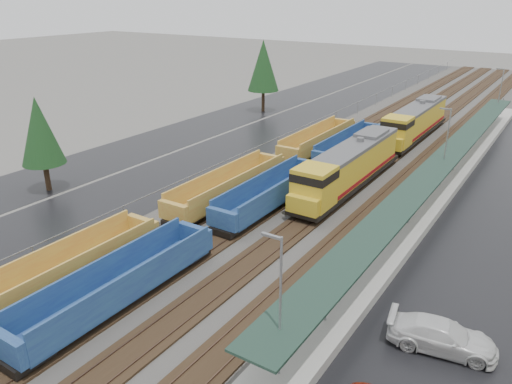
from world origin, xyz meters
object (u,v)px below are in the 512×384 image
(locomotive_trail, at_px, (414,122))
(well_string_yellow, at_px, (58,277))
(locomotive_lead, at_px, (348,167))
(parked_car_east_c, at_px, (442,336))
(well_string_blue, at_px, (119,287))

(locomotive_trail, relative_size, well_string_yellow, 0.23)
(well_string_yellow, bearing_deg, locomotive_trail, 80.35)
(locomotive_lead, relative_size, parked_car_east_c, 3.54)
(well_string_blue, bearing_deg, well_string_yellow, -161.92)
(well_string_blue, xyz_separation_m, parked_car_east_c, (17.37, 6.37, -0.40))
(locomotive_trail, height_order, well_string_blue, locomotive_trail)
(well_string_blue, height_order, parked_car_east_c, well_string_blue)
(well_string_yellow, relative_size, parked_car_east_c, 15.67)
(locomotive_lead, xyz_separation_m, parked_car_east_c, (13.37, -18.35, -1.58))
(locomotive_trail, relative_size, well_string_blue, 0.23)
(well_string_yellow, distance_m, parked_car_east_c, 22.71)
(locomotive_lead, distance_m, parked_car_east_c, 22.76)
(well_string_yellow, bearing_deg, well_string_blue, 18.08)
(well_string_yellow, height_order, well_string_blue, well_string_yellow)
(locomotive_lead, xyz_separation_m, locomotive_trail, (0.00, 21.00, 0.00))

